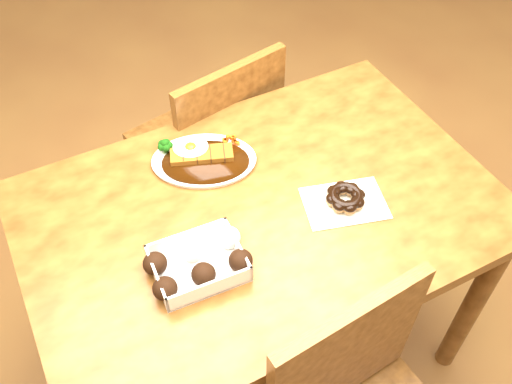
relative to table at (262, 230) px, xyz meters
name	(u,v)px	position (x,y,z in m)	size (l,w,h in m)	color
ground	(260,343)	(0.00, 0.00, -0.65)	(6.00, 6.00, 0.00)	brown
table	(262,230)	(0.00, 0.00, 0.00)	(1.20, 0.80, 0.75)	#45250D
chair_far	(213,144)	(0.09, 0.54, -0.17)	(0.49, 0.49, 0.87)	#45250D
katsu_curry_plate	(202,158)	(-0.07, 0.22, 0.11)	(0.34, 0.30, 0.06)	white
donut_box	(198,263)	(-0.22, -0.10, 0.13)	(0.24, 0.17, 0.06)	white
pon_de_ring	(345,198)	(0.19, -0.09, 0.12)	(0.24, 0.20, 0.04)	silver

